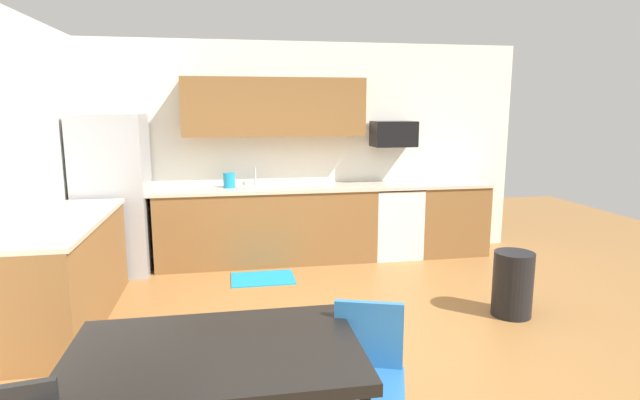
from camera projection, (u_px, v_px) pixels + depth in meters
name	position (u px, v px, depth m)	size (l,w,h in m)	color
ground_plane	(341.00, 340.00, 4.22)	(12.00, 12.00, 0.00)	#9E6B38
wall_back	(297.00, 151.00, 6.54)	(5.80, 0.10, 2.70)	white
cabinet_run_back	(268.00, 226.00, 6.29)	(2.65, 0.60, 0.90)	brown
cabinet_run_back_right	(448.00, 219.00, 6.71)	(0.90, 0.60, 0.90)	brown
cabinet_run_left	(69.00, 273.00, 4.51)	(0.60, 2.00, 0.90)	brown
countertop_back	(301.00, 188.00, 6.28)	(4.80, 0.64, 0.04)	beige
countertop_left	(64.00, 222.00, 4.43)	(0.64, 2.00, 0.04)	beige
upper_cabinets_back	(275.00, 107.00, 6.18)	(2.20, 0.34, 0.70)	brown
refrigerator	(113.00, 195.00, 5.82)	(0.76, 0.70, 1.83)	#9EA0A5
oven_range	(394.00, 221.00, 6.58)	(0.60, 0.60, 0.91)	white
microwave	(394.00, 134.00, 6.47)	(0.54, 0.36, 0.32)	black
sink_basin	(256.00, 192.00, 6.19)	(0.48, 0.40, 0.14)	#A5A8AD
sink_faucet	(255.00, 177.00, 6.34)	(0.02, 0.02, 0.24)	#B2B5BA
dining_table	(216.00, 361.00, 2.46)	(1.40, 0.90, 0.75)	black
chair_near_table	(367.00, 371.00, 2.74)	(0.51, 0.51, 0.85)	#2D72B7
trash_bin	(513.00, 284.00, 4.68)	(0.36, 0.36, 0.60)	black
floor_mat	(263.00, 278.00, 5.72)	(0.70, 0.50, 0.01)	#198CBF
kettle	(229.00, 181.00, 6.16)	(0.14, 0.14, 0.20)	#198CBF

